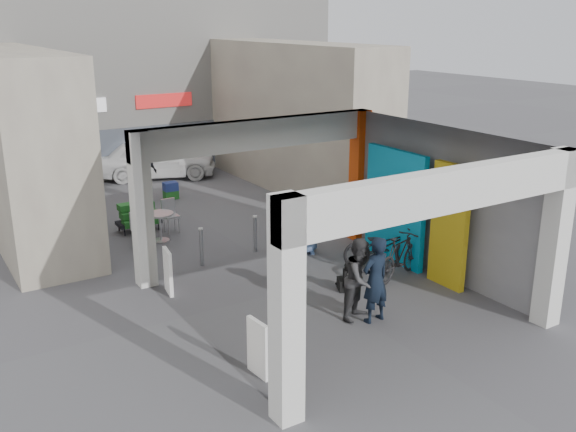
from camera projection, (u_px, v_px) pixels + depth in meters
ground at (306, 286)px, 14.41m from camera, size 90.00×90.00×0.00m
arcade_canopy at (350, 192)px, 13.34m from camera, size 6.40×6.45×6.40m
far_building at (106, 66)px, 24.57m from camera, size 18.00×4.08×8.00m
plaza_bldg_left at (18, 143)px, 17.47m from camera, size 2.00×9.00×5.00m
plaza_bldg_right at (295, 117)px, 22.02m from camera, size 2.00×9.00×5.00m
bollard_left at (201, 247)px, 15.49m from camera, size 0.09×0.09×0.94m
bollard_center at (255, 234)px, 16.43m from camera, size 0.09×0.09×0.94m
bollard_right at (301, 227)px, 17.03m from camera, size 0.09×0.09×0.92m
advert_board_near at (258, 348)px, 10.69m from camera, size 0.14×0.55×1.00m
advert_board_far at (168, 271)px, 13.92m from camera, size 0.17×0.56×1.00m
cafe_set at (152, 227)px, 17.43m from camera, size 1.55×1.25×0.94m
produce_stand at (139, 220)px, 18.09m from camera, size 1.19×0.64×0.78m
crate_stack at (171, 190)px, 21.29m from camera, size 0.46×0.37×0.56m
border_collie at (347, 279)px, 14.06m from camera, size 0.27×0.52×0.72m
man_with_dog at (375, 280)px, 12.52m from camera, size 0.68×0.48×1.76m
man_back_turned at (360, 279)px, 12.67m from camera, size 0.99×0.89×1.67m
man_elderly at (306, 223)px, 16.25m from camera, size 0.91×0.78×1.59m
man_crates at (143, 174)px, 20.74m from camera, size 1.16×0.80×1.84m
bicycle_front at (383, 246)px, 15.45m from camera, size 2.06×1.39×1.03m
bicycle_rear at (400, 256)px, 14.73m from camera, size 1.81×1.00×1.05m
white_van at (155, 158)px, 23.93m from camera, size 4.77×3.26×1.51m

